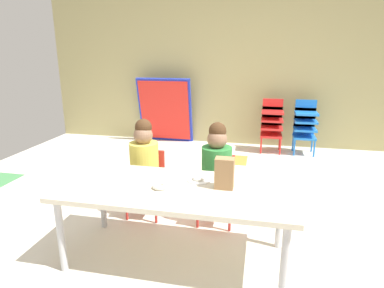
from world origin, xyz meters
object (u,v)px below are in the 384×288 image
(paper_plate_near_edge, at_px, (199,180))
(donut_powdered_on_plate, at_px, (199,178))
(seated_child_near_camera, at_px, (145,159))
(donut_powdered_loose, at_px, (160,186))
(kid_chair_blue_stack, at_px, (305,124))
(paper_bag_brown, at_px, (224,173))
(craft_table, at_px, (176,193))
(folded_activity_table, at_px, (165,111))
(kid_chair_red_stack, at_px, (272,122))
(seated_child_middle_seat, at_px, (217,164))

(paper_plate_near_edge, xyz_separation_m, donut_powdered_on_plate, (0.00, 0.00, 0.02))
(seated_child_near_camera, distance_m, donut_powdered_loose, 0.73)
(kid_chair_blue_stack, xyz_separation_m, paper_bag_brown, (-0.87, -2.89, 0.23))
(seated_child_near_camera, relative_size, kid_chair_blue_stack, 1.15)
(craft_table, distance_m, kid_chair_blue_stack, 3.19)
(folded_activity_table, xyz_separation_m, donut_powdered_loose, (0.92, -3.18, 0.05))
(seated_child_near_camera, xyz_separation_m, paper_bag_brown, (0.79, -0.54, 0.13))
(kid_chair_red_stack, height_order, paper_bag_brown, kid_chair_red_stack)
(craft_table, relative_size, paper_plate_near_edge, 9.16)
(folded_activity_table, bearing_deg, seated_child_near_camera, -77.43)
(craft_table, bearing_deg, donut_powdered_on_plate, 48.81)
(folded_activity_table, bearing_deg, kid_chair_blue_stack, -4.78)
(kid_chair_blue_stack, height_order, folded_activity_table, folded_activity_table)
(craft_table, height_order, seated_child_middle_seat, seated_child_middle_seat)
(donut_powdered_on_plate, distance_m, donut_powdered_loose, 0.31)
(craft_table, relative_size, paper_bag_brown, 7.50)
(seated_child_near_camera, bearing_deg, donut_powdered_on_plate, -36.81)
(seated_child_middle_seat, bearing_deg, donut_powdered_on_plate, -99.17)
(kid_chair_red_stack, height_order, donut_powdered_loose, kid_chair_red_stack)
(paper_bag_brown, bearing_deg, donut_powdered_loose, -167.06)
(kid_chair_blue_stack, bearing_deg, craft_table, -112.24)
(kid_chair_red_stack, relative_size, kid_chair_blue_stack, 1.00)
(craft_table, height_order, kid_chair_red_stack, kid_chair_red_stack)
(paper_bag_brown, relative_size, paper_plate_near_edge, 1.22)
(kid_chair_red_stack, xyz_separation_m, folded_activity_table, (-1.74, 0.19, 0.08))
(seated_child_middle_seat, relative_size, paper_bag_brown, 4.17)
(seated_child_near_camera, relative_size, paper_bag_brown, 4.17)
(craft_table, relative_size, donut_powdered_loose, 15.11)
(kid_chair_red_stack, xyz_separation_m, kid_chair_blue_stack, (0.48, 0.00, 0.00))
(kid_chair_red_stack, relative_size, donut_powdered_on_plate, 8.05)
(seated_child_middle_seat, xyz_separation_m, paper_bag_brown, (0.13, -0.54, 0.13))
(craft_table, height_order, folded_activity_table, folded_activity_table)
(paper_plate_near_edge, height_order, donut_powdered_on_plate, donut_powdered_on_plate)
(kid_chair_blue_stack, height_order, paper_plate_near_edge, kid_chair_blue_stack)
(seated_child_near_camera, relative_size, donut_powdered_loose, 8.41)
(kid_chair_red_stack, relative_size, folded_activity_table, 0.74)
(seated_child_middle_seat, relative_size, kid_chair_red_stack, 1.15)
(seated_child_middle_seat, relative_size, paper_plate_near_edge, 5.10)
(seated_child_middle_seat, bearing_deg, kid_chair_red_stack, 77.61)
(folded_activity_table, bearing_deg, paper_bag_brown, -66.30)
(seated_child_middle_seat, height_order, paper_plate_near_edge, seated_child_middle_seat)
(kid_chair_red_stack, height_order, kid_chair_blue_stack, same)
(seated_child_near_camera, height_order, kid_chair_red_stack, seated_child_near_camera)
(craft_table, distance_m, paper_plate_near_edge, 0.21)
(seated_child_middle_seat, xyz_separation_m, donut_powdered_on_plate, (-0.07, -0.44, 0.04))
(donut_powdered_on_plate, bearing_deg, seated_child_near_camera, 143.19)
(seated_child_near_camera, xyz_separation_m, donut_powdered_loose, (0.35, -0.64, 0.04))
(kid_chair_red_stack, xyz_separation_m, donut_powdered_loose, (-0.83, -2.99, 0.13))
(seated_child_near_camera, relative_size, donut_powdered_on_plate, 9.23)
(seated_child_near_camera, bearing_deg, craft_table, -52.67)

